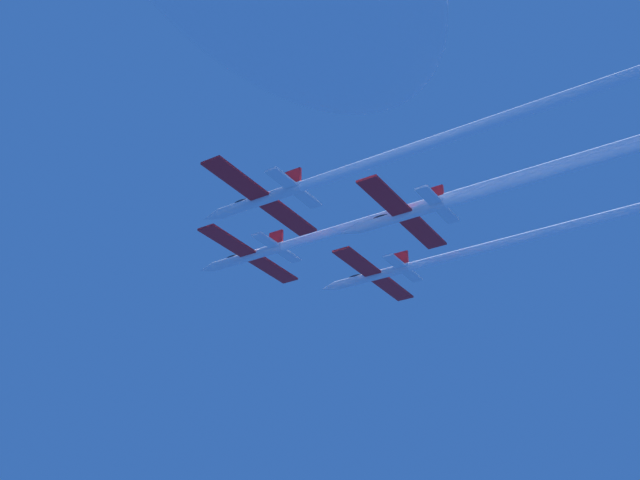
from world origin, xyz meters
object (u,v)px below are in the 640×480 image
jet_left_wing (461,132)px  jet_right_wing (503,243)px  jet_slot (576,164)px  jet_lead (372,220)px

jet_left_wing → jet_right_wing: (22.60, 4.21, 0.05)m
jet_left_wing → jet_right_wing: 22.99m
jet_left_wing → jet_slot: 13.04m
jet_lead → jet_right_wing: 15.85m
jet_right_wing → jet_slot: size_ratio=0.94×
jet_lead → jet_left_wing: bearing=-126.4°
jet_left_wing → jet_lead: bearing=53.6°
jet_lead → jet_right_wing: jet_lead is taller
jet_left_wing → jet_slot: jet_slot is taller
jet_lead → jet_right_wing: bearing=-43.6°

